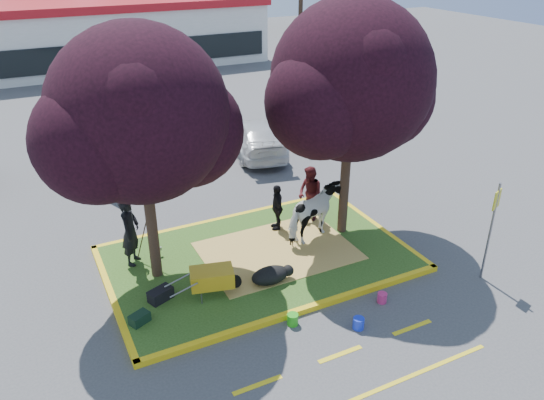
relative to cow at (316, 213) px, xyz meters
name	(u,v)px	position (x,y,z in m)	size (l,w,h in m)	color
ground	(259,260)	(-1.93, -0.14, -0.99)	(90.00, 90.00, 0.00)	#424244
median_island	(259,258)	(-1.93, -0.14, -0.91)	(8.00, 5.00, 0.15)	#284816
curb_near	(304,310)	(-1.93, -2.72, -0.91)	(8.30, 0.16, 0.15)	yellow
curb_far	(225,219)	(-1.93, 2.44, -0.91)	(8.30, 0.16, 0.15)	yellow
curb_left	(112,298)	(-6.01, -0.14, -0.91)	(0.16, 5.30, 0.15)	yellow
curb_right	(377,227)	(2.15, -0.14, -0.91)	(0.16, 5.30, 0.15)	yellow
straw_bedding	(278,251)	(-1.33, -0.14, -0.83)	(4.20, 3.00, 0.01)	tan
tree_purple_left	(141,123)	(-4.71, 0.24, 3.37)	(5.06, 4.20, 6.51)	black
tree_purple_right	(352,88)	(0.99, 0.04, 3.57)	(5.30, 4.40, 6.82)	black
fire_lane_stripe_a	(258,385)	(-3.93, -4.34, -0.99)	(1.10, 0.12, 0.01)	yellow
fire_lane_stripe_b	(340,354)	(-1.93, -4.34, -0.99)	(1.10, 0.12, 0.01)	yellow
fire_lane_stripe_c	(412,327)	(0.07, -4.34, -0.99)	(1.10, 0.12, 0.01)	yellow
fire_lane_long	(373,392)	(-1.93, -5.54, -0.99)	(6.00, 0.10, 0.01)	yellow
retail_building	(115,31)	(0.07, 27.85, 1.26)	(20.40, 8.40, 4.40)	silver
cow	(316,213)	(0.00, 0.00, 0.00)	(0.90, 1.98, 1.68)	white
calf	(270,275)	(-2.21, -1.42, -0.62)	(1.02, 0.58, 0.44)	black
handler	(130,231)	(-5.14, 1.12, 0.13)	(0.71, 0.47, 1.94)	black
visitor_a	(310,194)	(0.45, 1.14, 0.04)	(0.85, 0.67, 1.76)	#4F161A
visitor_b	(277,207)	(-0.75, 1.06, -0.11)	(0.85, 0.36, 1.46)	black
wheelbarrow	(212,278)	(-3.71, -1.23, -0.34)	(1.91, 0.88, 0.72)	black
gear_bag_dark	(161,295)	(-4.95, -0.87, -0.69)	(0.60, 0.33, 0.31)	black
gear_bag_green	(140,318)	(-5.63, -1.50, -0.72)	(0.46, 0.28, 0.24)	black
sign_post	(493,221)	(3.05, -3.55, 0.76)	(0.37, 0.18, 2.79)	slate
bucket_green	(293,319)	(-2.39, -2.98, -0.85)	(0.27, 0.27, 0.29)	green
bucket_pink	(382,298)	(0.02, -3.23, -0.86)	(0.24, 0.24, 0.26)	#CB2D6D
bucket_blue	(359,323)	(-1.08, -3.79, -0.85)	(0.27, 0.27, 0.28)	#1B35DF
car_silver	(98,158)	(-4.83, 7.87, -0.22)	(1.62, 4.64, 1.53)	#A4A6AC
car_red	(136,140)	(-3.08, 9.27, -0.27)	(2.39, 5.19, 1.44)	maroon
car_white	(255,137)	(1.52, 7.51, -0.28)	(1.98, 4.87, 1.41)	silver
car_grey	(308,125)	(4.26, 7.89, -0.30)	(1.45, 4.16, 1.37)	#5B5E63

